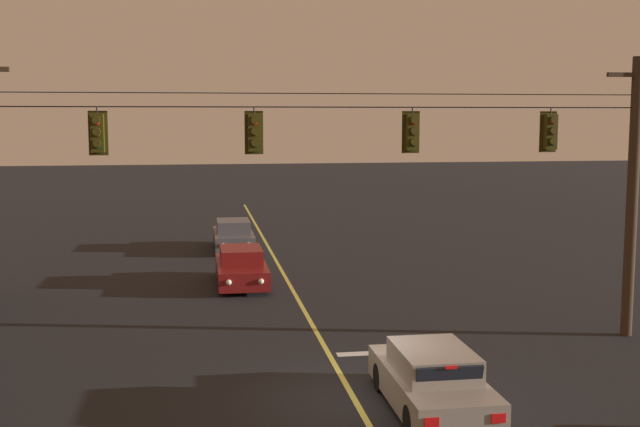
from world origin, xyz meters
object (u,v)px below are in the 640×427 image
(traffic_light_left_inner, at_px, (254,133))
(traffic_light_right_inner, at_px, (551,132))
(traffic_light_leftmost, at_px, (97,133))
(car_waiting_near_lane, at_px, (432,381))
(car_oncoming_trailing, at_px, (233,236))
(traffic_light_centre, at_px, (412,132))
(car_oncoming_lead, at_px, (241,268))

(traffic_light_left_inner, bearing_deg, traffic_light_right_inner, 0.00)
(traffic_light_leftmost, relative_size, traffic_light_left_inner, 1.00)
(traffic_light_right_inner, distance_m, car_waiting_near_lane, 8.50)
(traffic_light_left_inner, bearing_deg, car_waiting_near_lane, -55.09)
(traffic_light_leftmost, relative_size, car_oncoming_trailing, 0.28)
(traffic_light_centre, relative_size, car_waiting_near_lane, 0.28)
(car_oncoming_trailing, bearing_deg, traffic_light_left_inner, -90.63)
(car_waiting_near_lane, bearing_deg, traffic_light_left_inner, 124.91)
(traffic_light_centre, distance_m, traffic_light_right_inner, 3.89)
(traffic_light_right_inner, height_order, car_oncoming_trailing, traffic_light_right_inner)
(traffic_light_left_inner, distance_m, car_waiting_near_lane, 7.83)
(traffic_light_left_inner, bearing_deg, traffic_light_centre, 0.00)
(traffic_light_centre, relative_size, traffic_light_right_inner, 1.00)
(car_oncoming_trailing, bearing_deg, car_waiting_near_lane, -81.59)
(car_waiting_near_lane, relative_size, car_oncoming_trailing, 0.98)
(car_oncoming_lead, distance_m, car_oncoming_trailing, 8.06)
(traffic_light_leftmost, height_order, car_waiting_near_lane, traffic_light_leftmost)
(traffic_light_leftmost, height_order, car_oncoming_lead, traffic_light_leftmost)
(traffic_light_right_inner, bearing_deg, car_oncoming_lead, 132.83)
(traffic_light_leftmost, xyz_separation_m, traffic_light_centre, (8.12, 0.00, 0.00))
(traffic_light_right_inner, xyz_separation_m, car_oncoming_trailing, (-7.91, 16.69, -5.17))
(traffic_light_leftmost, bearing_deg, car_oncoming_trailing, 76.17)
(traffic_light_centre, bearing_deg, traffic_light_right_inner, 0.00)
(car_waiting_near_lane, xyz_separation_m, car_oncoming_lead, (-3.27, 13.45, -0.00))
(traffic_light_right_inner, bearing_deg, traffic_light_left_inner, 180.00)
(car_waiting_near_lane, distance_m, car_oncoming_trailing, 21.74)
(traffic_light_left_inner, height_order, traffic_light_centre, same)
(traffic_light_centre, bearing_deg, traffic_light_leftmost, 180.00)
(car_oncoming_lead, bearing_deg, car_oncoming_trailing, 89.36)
(traffic_light_centre, bearing_deg, traffic_light_left_inner, 180.00)
(traffic_light_right_inner, height_order, car_oncoming_lead, traffic_light_right_inner)
(car_oncoming_trailing, bearing_deg, traffic_light_centre, -76.48)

